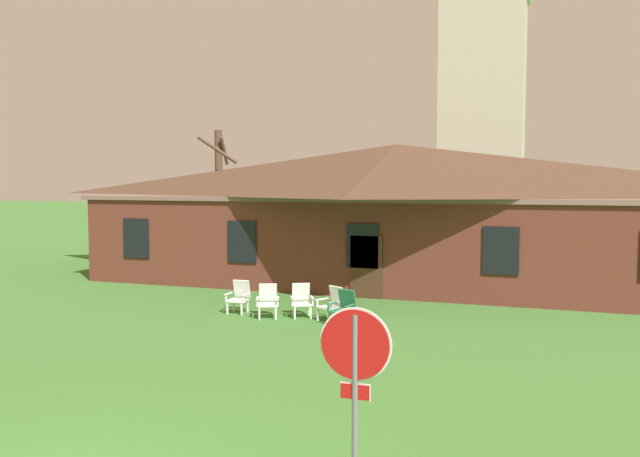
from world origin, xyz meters
TOP-DOWN VIEW (x-y plane):
  - brick_building at (0.00, 19.78)m, footprint 23.18×10.40m
  - dome_tower at (1.98, 34.81)m, footprint 5.18×5.18m
  - stop_sign at (3.85, 0.69)m, footprint 0.81×0.07m
  - lawn_chair_by_porch at (-2.81, 11.22)m, footprint 0.66×0.68m
  - lawn_chair_near_door at (-1.73, 10.88)m, footprint 0.78×0.83m
  - lawn_chair_left_end at (-0.86, 11.30)m, footprint 0.81×0.85m
  - lawn_chair_middle at (0.14, 11.11)m, footprint 0.83×0.86m
  - lawn_chair_right_end at (0.61, 10.69)m, footprint 0.75×0.79m
  - bare_tree_beside_building at (-8.89, 21.29)m, footprint 2.44×2.47m

SIDE VIEW (x-z plane):
  - lawn_chair_by_porch at x=-2.81m, z-range 0.02..0.98m
  - lawn_chair_near_door at x=-1.73m, z-range 0.02..0.98m
  - lawn_chair_left_end at x=-0.86m, z-range 0.02..0.98m
  - lawn_chair_middle at x=0.14m, z-range 0.02..0.98m
  - lawn_chair_right_end at x=0.61m, z-range 0.02..0.98m
  - stop_sign at x=3.85m, z-range 0.53..3.07m
  - brick_building at x=0.00m, z-range 0.05..5.46m
  - bare_tree_beside_building at x=-8.89m, z-range 0.24..6.57m
  - dome_tower at x=1.98m, z-range -0.83..20.24m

